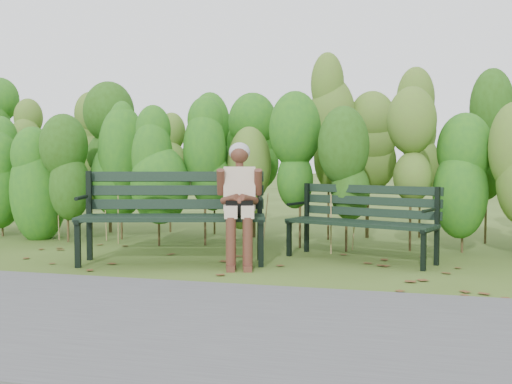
# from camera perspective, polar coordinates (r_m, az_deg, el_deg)

# --- Properties ---
(ground) EXTENTS (80.00, 80.00, 0.00)m
(ground) POSITION_cam_1_polar(r_m,az_deg,el_deg) (6.23, -0.81, -7.07)
(ground) COLOR #344816
(footpath) EXTENTS (60.00, 2.50, 0.01)m
(footpath) POSITION_cam_1_polar(r_m,az_deg,el_deg) (4.20, -8.97, -12.09)
(footpath) COLOR #474749
(footpath) RESTS_ON ground
(hedge_band) EXTENTS (11.04, 1.67, 2.42)m
(hedge_band) POSITION_cam_1_polar(r_m,az_deg,el_deg) (7.94, 2.75, 4.24)
(hedge_band) COLOR #47381E
(hedge_band) RESTS_ON ground
(leaf_litter) EXTENTS (5.85, 2.25, 0.01)m
(leaf_litter) POSITION_cam_1_polar(r_m,az_deg,el_deg) (5.95, 0.19, -7.54)
(leaf_litter) COLOR brown
(leaf_litter) RESTS_ON ground
(bench_left) EXTENTS (2.05, 1.14, 0.98)m
(bench_left) POSITION_cam_1_polar(r_m,az_deg,el_deg) (6.49, -7.89, -1.57)
(bench_left) COLOR black
(bench_left) RESTS_ON ground
(bench_right) EXTENTS (1.72, 1.08, 0.82)m
(bench_right) POSITION_cam_1_polar(r_m,az_deg,el_deg) (6.69, 10.18, -2.24)
(bench_right) COLOR black
(bench_right) RESTS_ON ground
(seated_woman) EXTENTS (0.51, 0.75, 1.28)m
(seated_woman) POSITION_cam_1_polar(r_m,az_deg,el_deg) (6.24, -1.59, -0.20)
(seated_woman) COLOR beige
(seated_woman) RESTS_ON ground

